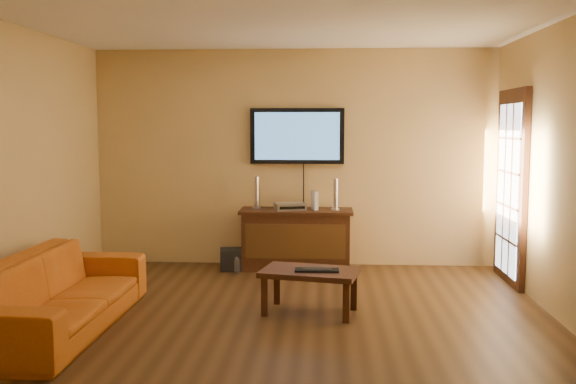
# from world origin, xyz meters

# --- Properties ---
(ground_plane) EXTENTS (5.00, 5.00, 0.00)m
(ground_plane) POSITION_xyz_m (0.00, 0.00, 0.00)
(ground_plane) COLOR #331F0E
(ground_plane) RESTS_ON ground
(room_walls) EXTENTS (5.00, 5.00, 5.00)m
(room_walls) POSITION_xyz_m (0.00, 0.62, 1.69)
(room_walls) COLOR tan
(room_walls) RESTS_ON ground
(french_door) EXTENTS (0.07, 1.02, 2.22)m
(french_door) POSITION_xyz_m (2.46, 1.70, 1.05)
(french_door) COLOR black
(french_door) RESTS_ON ground
(media_console) EXTENTS (1.37, 0.53, 0.73)m
(media_console) POSITION_xyz_m (0.04, 2.23, 0.37)
(media_console) COLOR black
(media_console) RESTS_ON ground
(television) EXTENTS (1.17, 0.08, 0.69)m
(television) POSITION_xyz_m (0.04, 2.45, 1.63)
(television) COLOR black
(television) RESTS_ON ground
(coffee_table) EXTENTS (0.98, 0.71, 0.41)m
(coffee_table) POSITION_xyz_m (0.25, 0.37, 0.35)
(coffee_table) COLOR black
(coffee_table) RESTS_ON ground
(sofa) EXTENTS (0.67, 2.25, 0.88)m
(sofa) POSITION_xyz_m (-1.90, -0.24, 0.44)
(sofa) COLOR #B45614
(sofa) RESTS_ON ground
(speaker_left) EXTENTS (0.11, 0.11, 0.40)m
(speaker_left) POSITION_xyz_m (-0.45, 2.27, 0.92)
(speaker_left) COLOR silver
(speaker_left) RESTS_ON media_console
(speaker_right) EXTENTS (0.11, 0.11, 0.38)m
(speaker_right) POSITION_xyz_m (0.52, 2.23, 0.91)
(speaker_right) COLOR silver
(speaker_right) RESTS_ON media_console
(av_receiver) EXTENTS (0.41, 0.34, 0.08)m
(av_receiver) POSITION_xyz_m (-0.04, 2.21, 0.77)
(av_receiver) COLOR silver
(av_receiver) RESTS_ON media_console
(game_console) EXTENTS (0.09, 0.17, 0.23)m
(game_console) POSITION_xyz_m (0.26, 2.25, 0.85)
(game_console) COLOR white
(game_console) RESTS_ON media_console
(subwoofer) EXTENTS (0.30, 0.30, 0.26)m
(subwoofer) POSITION_xyz_m (-0.75, 2.11, 0.13)
(subwoofer) COLOR black
(subwoofer) RESTS_ON ground
(bottle) EXTENTS (0.07, 0.07, 0.20)m
(bottle) POSITION_xyz_m (-0.66, 1.94, 0.09)
(bottle) COLOR white
(bottle) RESTS_ON ground
(keyboard) EXTENTS (0.41, 0.15, 0.02)m
(keyboard) POSITION_xyz_m (0.32, 0.31, 0.43)
(keyboard) COLOR black
(keyboard) RESTS_ON coffee_table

